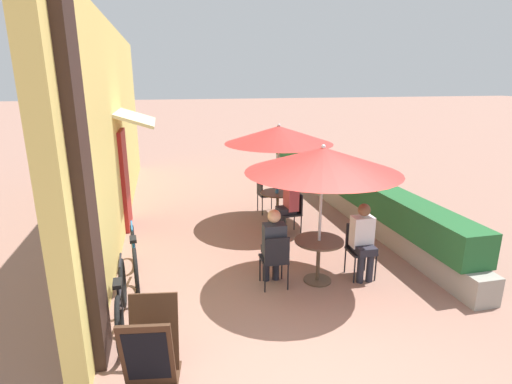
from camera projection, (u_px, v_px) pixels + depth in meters
ground_plane at (313, 358)px, 4.63m from camera, size 120.00×120.00×0.00m
cafe_facade_wall at (115, 129)px, 8.58m from camera, size 0.98×11.10×4.20m
planter_hedge at (339, 184)px, 10.18m from camera, size 0.60×10.10×1.01m
patio_table_near at (319, 252)px, 6.26m from camera, size 0.77×0.77×0.70m
patio_umbrella_near at (323, 160)px, 5.86m from camera, size 2.32×2.32×2.21m
cafe_chair_near_left at (359, 245)px, 6.47m from camera, size 0.41×0.41×0.87m
seated_patron_near_left at (363, 238)px, 6.32m from camera, size 0.35×0.41×1.25m
cafe_chair_near_right at (275, 257)px, 6.05m from camera, size 0.41×0.41×0.87m
seated_patron_near_right at (273, 244)px, 6.11m from camera, size 0.35×0.41×1.25m
patio_table_mid at (278, 201)px, 8.87m from camera, size 0.77×0.77×0.70m
patio_umbrella_mid at (279, 135)px, 8.46m from camera, size 2.32×2.32×2.21m
cafe_chair_mid_left at (293, 210)px, 8.22m from camera, size 0.43×0.43×0.87m
seated_patron_mid_left at (289, 202)px, 8.14m from camera, size 0.42×0.36×1.25m
cafe_chair_mid_right at (264, 192)px, 9.51m from camera, size 0.43×0.43×0.87m
coffee_cup_mid at (277, 191)px, 8.74m from camera, size 0.07×0.07×0.09m
bicycle_leaning at (121, 301)px, 5.13m from camera, size 0.15×1.74×0.80m
bicycle_second at (135, 257)px, 6.36m from camera, size 0.23×1.76×0.82m
menu_board at (151, 345)px, 4.19m from camera, size 0.62×0.70×0.87m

